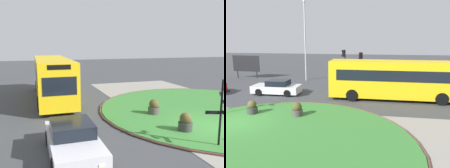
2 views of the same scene
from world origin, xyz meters
TOP-DOWN VIEW (x-y plane):
  - ground at (0.00, 0.00)m, footprint 120.00×120.00m
  - grass_island at (3.30, -2.42)m, footprint 14.59×14.59m
  - grass_kerb_ring at (3.30, -2.42)m, footprint 14.90×14.90m
  - signpost_directional at (-1.91, 1.39)m, footprint 1.06×1.23m
  - bus_yellow at (9.94, 7.34)m, footprint 10.94×2.57m
  - car_trailing at (-0.68, 7.46)m, footprint 4.40×1.93m
  - planter_near_signpost at (0.11, 1.69)m, footprint 0.70×0.70m
  - planter_kerbside at (3.28, 1.77)m, footprint 0.71×0.71m

SIDE VIEW (x-z plane):
  - ground at x=0.00m, z-range 0.00..0.00m
  - grass_island at x=3.30m, z-range 0.00..0.10m
  - grass_kerb_ring at x=3.30m, z-range 0.00..0.11m
  - planter_kerbside at x=3.28m, z-range -0.04..0.96m
  - planter_near_signpost at x=0.11m, z-range -0.04..0.96m
  - car_trailing at x=-0.68m, z-range -0.05..1.28m
  - signpost_directional at x=-1.91m, z-range 0.20..3.14m
  - bus_yellow at x=9.94m, z-range 0.12..3.39m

